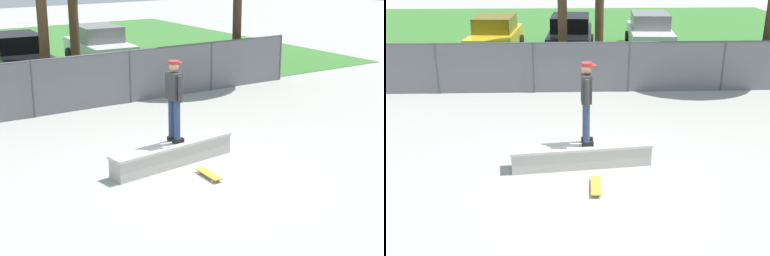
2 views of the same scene
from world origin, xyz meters
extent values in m
plane|color=#ADAAA3|center=(0.00, 0.00, 0.00)|extent=(80.00, 80.00, 0.00)
cube|color=#3D7A33|center=(0.00, 16.41, 0.01)|extent=(27.56, 20.00, 0.02)
cube|color=#A8A59E|center=(-0.24, 0.61, 0.22)|extent=(3.12, 0.80, 0.44)
cube|color=beige|center=(-0.24, 0.61, 0.47)|extent=(3.17, 0.84, 0.06)
cube|color=black|center=(-0.10, 0.82, 0.55)|extent=(0.26, 0.11, 0.10)
cube|color=black|center=(-0.10, 0.60, 0.55)|extent=(0.26, 0.11, 0.10)
cylinder|color=navy|center=(-0.13, 0.82, 1.04)|extent=(0.15, 0.15, 0.88)
cylinder|color=navy|center=(-0.13, 0.60, 1.04)|extent=(0.15, 0.15, 0.88)
cube|color=#2D2D2D|center=(-0.13, 0.71, 1.78)|extent=(0.22, 0.38, 0.60)
cylinder|color=#2D2D2D|center=(-0.14, 0.96, 1.76)|extent=(0.10, 0.10, 0.58)
cylinder|color=#2D2D2D|center=(-0.13, 0.46, 1.76)|extent=(0.10, 0.10, 0.58)
sphere|color=#9E7051|center=(-0.13, 0.71, 2.21)|extent=(0.22, 0.22, 0.22)
cylinder|color=maroon|center=(-0.13, 0.71, 2.31)|extent=(0.23, 0.23, 0.06)
cube|color=maroon|center=(0.00, 0.71, 2.29)|extent=(0.12, 0.20, 0.02)
cube|color=gold|center=(0.01, -0.44, 0.08)|extent=(0.24, 0.81, 0.02)
cube|color=#B2B2B7|center=(0.00, -0.71, 0.06)|extent=(0.14, 0.07, 0.02)
cube|color=#B2B2B7|center=(0.03, -0.16, 0.06)|extent=(0.14, 0.07, 0.02)
cylinder|color=silver|center=(-0.09, -0.70, 0.03)|extent=(0.03, 0.06, 0.05)
cylinder|color=silver|center=(0.08, -0.71, 0.03)|extent=(0.03, 0.06, 0.05)
cylinder|color=silver|center=(-0.06, -0.16, 0.03)|extent=(0.03, 0.06, 0.05)
cylinder|color=silver|center=(0.11, -0.17, 0.03)|extent=(0.03, 0.06, 0.05)
cylinder|color=#4C4C51|center=(-4.67, 6.11, 0.84)|extent=(0.07, 0.07, 1.68)
cylinder|color=#4C4C51|center=(-1.56, 6.11, 0.84)|extent=(0.07, 0.07, 1.68)
cylinder|color=#4C4C51|center=(1.56, 6.11, 0.84)|extent=(0.07, 0.07, 1.68)
cylinder|color=#4C4C51|center=(4.67, 6.11, 0.84)|extent=(0.07, 0.07, 1.68)
cylinder|color=#4C4C51|center=(0.00, 6.11, 1.65)|extent=(15.56, 0.05, 0.05)
cube|color=slate|center=(0.00, 6.11, 0.84)|extent=(15.56, 0.01, 1.68)
cylinder|color=#513823|center=(-0.60, 7.64, 2.05)|extent=(0.32, 0.32, 4.09)
cylinder|color=#513823|center=(0.74, 8.48, 2.69)|extent=(0.32, 0.32, 5.38)
cylinder|color=#47301E|center=(6.40, 6.98, 1.99)|extent=(0.32, 0.32, 3.98)
cube|color=gold|center=(-3.52, 11.66, 0.67)|extent=(2.10, 4.32, 0.70)
cube|color=#776413|center=(-3.51, 11.81, 1.34)|extent=(1.75, 2.21, 0.64)
cylinder|color=black|center=(-2.71, 10.30, 0.32)|extent=(0.27, 0.65, 0.64)
cylinder|color=black|center=(-4.51, 10.43, 0.32)|extent=(0.27, 0.65, 0.64)
cylinder|color=black|center=(-2.53, 12.89, 0.32)|extent=(0.27, 0.65, 0.64)
cylinder|color=black|center=(-4.32, 13.03, 0.32)|extent=(0.27, 0.65, 0.64)
cube|color=black|center=(-0.26, 11.72, 0.67)|extent=(2.10, 4.32, 0.70)
cube|color=black|center=(-0.25, 11.87, 1.34)|extent=(1.75, 2.21, 0.64)
cylinder|color=black|center=(0.54, 10.35, 0.32)|extent=(0.27, 0.65, 0.64)
cylinder|color=black|center=(-1.25, 10.48, 0.32)|extent=(0.27, 0.65, 0.64)
cylinder|color=black|center=(0.73, 12.95, 0.32)|extent=(0.27, 0.65, 0.64)
cylinder|color=black|center=(-1.06, 13.08, 0.32)|extent=(0.27, 0.65, 0.64)
cube|color=silver|center=(3.34, 12.31, 0.67)|extent=(2.10, 4.32, 0.70)
cube|color=gray|center=(3.35, 12.46, 1.34)|extent=(1.75, 2.21, 0.64)
cylinder|color=black|center=(4.14, 10.95, 0.32)|extent=(0.27, 0.65, 0.64)
cylinder|color=black|center=(2.35, 11.08, 0.32)|extent=(0.27, 0.65, 0.64)
cylinder|color=black|center=(4.33, 13.54, 0.32)|extent=(0.27, 0.65, 0.64)
cylinder|color=black|center=(2.54, 13.67, 0.32)|extent=(0.27, 0.65, 0.64)
camera|label=1|loc=(-6.54, -9.78, 4.60)|focal=53.97mm
camera|label=2|loc=(-0.65, -8.83, 4.72)|focal=44.03mm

